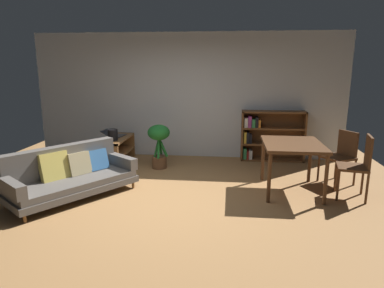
{
  "coord_description": "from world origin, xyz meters",
  "views": [
    {
      "loc": [
        0.92,
        -4.76,
        1.99
      ],
      "look_at": [
        0.37,
        0.26,
        0.83
      ],
      "focal_mm": 31.8,
      "sensor_mm": 36.0,
      "label": 1
    }
  ],
  "objects_px": {
    "dining_chair_far": "(341,154)",
    "bookshelf": "(268,135)",
    "open_laptop": "(114,135)",
    "dining_chair_near": "(359,163)",
    "media_console": "(117,152)",
    "desk_speaker": "(113,135)",
    "potted_floor_plant": "(159,141)",
    "dining_table": "(293,148)",
    "fabric_couch": "(70,174)"
  },
  "relations": [
    {
      "from": "potted_floor_plant",
      "to": "dining_table",
      "type": "xyz_separation_m",
      "value": [
        2.38,
        -1.05,
        0.16
      ]
    },
    {
      "from": "media_console",
      "to": "dining_chair_far",
      "type": "height_order",
      "value": "dining_chair_far"
    },
    {
      "from": "dining_table",
      "to": "bookshelf",
      "type": "relative_size",
      "value": 0.85
    },
    {
      "from": "open_laptop",
      "to": "bookshelf",
      "type": "height_order",
      "value": "bookshelf"
    },
    {
      "from": "dining_chair_far",
      "to": "bookshelf",
      "type": "xyz_separation_m",
      "value": [
        -1.09,
        1.39,
        0.02
      ]
    },
    {
      "from": "media_console",
      "to": "dining_chair_near",
      "type": "bearing_deg",
      "value": -17.14
    },
    {
      "from": "open_laptop",
      "to": "dining_table",
      "type": "relative_size",
      "value": 0.43
    },
    {
      "from": "dining_table",
      "to": "desk_speaker",
      "type": "bearing_deg",
      "value": 164.98
    },
    {
      "from": "open_laptop",
      "to": "dining_chair_near",
      "type": "height_order",
      "value": "dining_chair_near"
    },
    {
      "from": "fabric_couch",
      "to": "media_console",
      "type": "height_order",
      "value": "fabric_couch"
    },
    {
      "from": "desk_speaker",
      "to": "dining_chair_near",
      "type": "xyz_separation_m",
      "value": [
        4.2,
        -1.06,
        -0.13
      ]
    },
    {
      "from": "fabric_couch",
      "to": "dining_chair_near",
      "type": "relative_size",
      "value": 2.05
    },
    {
      "from": "dining_table",
      "to": "dining_chair_far",
      "type": "distance_m",
      "value": 1.08
    },
    {
      "from": "potted_floor_plant",
      "to": "dining_chair_near",
      "type": "distance_m",
      "value": 3.55
    },
    {
      "from": "potted_floor_plant",
      "to": "bookshelf",
      "type": "height_order",
      "value": "bookshelf"
    },
    {
      "from": "potted_floor_plant",
      "to": "bookshelf",
      "type": "xyz_separation_m",
      "value": [
        2.21,
        0.86,
        -0.02
      ]
    },
    {
      "from": "open_laptop",
      "to": "dining_chair_near",
      "type": "relative_size",
      "value": 0.49
    },
    {
      "from": "open_laptop",
      "to": "potted_floor_plant",
      "type": "distance_m",
      "value": 1.02
    },
    {
      "from": "potted_floor_plant",
      "to": "dining_table",
      "type": "relative_size",
      "value": 0.77
    },
    {
      "from": "fabric_couch",
      "to": "open_laptop",
      "type": "xyz_separation_m",
      "value": [
        0.09,
        1.86,
        0.27
      ]
    },
    {
      "from": "desk_speaker",
      "to": "dining_chair_far",
      "type": "height_order",
      "value": "dining_chair_far"
    },
    {
      "from": "open_laptop",
      "to": "desk_speaker",
      "type": "bearing_deg",
      "value": -74.61
    },
    {
      "from": "open_laptop",
      "to": "dining_chair_near",
      "type": "bearing_deg",
      "value": -19.02
    },
    {
      "from": "potted_floor_plant",
      "to": "dining_chair_near",
      "type": "xyz_separation_m",
      "value": [
        3.33,
        -1.24,
        0.0
      ]
    },
    {
      "from": "media_console",
      "to": "dining_table",
      "type": "bearing_deg",
      "value": -18.75
    },
    {
      "from": "media_console",
      "to": "desk_speaker",
      "type": "distance_m",
      "value": 0.47
    },
    {
      "from": "open_laptop",
      "to": "dining_chair_far",
      "type": "relative_size",
      "value": 0.53
    },
    {
      "from": "dining_chair_near",
      "to": "bookshelf",
      "type": "relative_size",
      "value": 0.74
    },
    {
      "from": "open_laptop",
      "to": "dining_chair_far",
      "type": "bearing_deg",
      "value": -10.26
    },
    {
      "from": "fabric_couch",
      "to": "desk_speaker",
      "type": "height_order",
      "value": "desk_speaker"
    },
    {
      "from": "dining_table",
      "to": "bookshelf",
      "type": "distance_m",
      "value": 1.92
    },
    {
      "from": "potted_floor_plant",
      "to": "dining_chair_far",
      "type": "distance_m",
      "value": 3.34
    },
    {
      "from": "desk_speaker",
      "to": "dining_chair_near",
      "type": "distance_m",
      "value": 4.33
    },
    {
      "from": "bookshelf",
      "to": "open_laptop",
      "type": "bearing_deg",
      "value": -169.19
    },
    {
      "from": "bookshelf",
      "to": "media_console",
      "type": "bearing_deg",
      "value": -165.52
    },
    {
      "from": "media_console",
      "to": "dining_chair_far",
      "type": "xyz_separation_m",
      "value": [
        4.18,
        -0.59,
        0.23
      ]
    },
    {
      "from": "fabric_couch",
      "to": "open_laptop",
      "type": "height_order",
      "value": "fabric_couch"
    },
    {
      "from": "desk_speaker",
      "to": "dining_chair_far",
      "type": "bearing_deg",
      "value": -4.81
    },
    {
      "from": "dining_table",
      "to": "bookshelf",
      "type": "bearing_deg",
      "value": 95.12
    },
    {
      "from": "media_console",
      "to": "dining_chair_far",
      "type": "distance_m",
      "value": 4.23
    },
    {
      "from": "dining_chair_far",
      "to": "open_laptop",
      "type": "bearing_deg",
      "value": 169.74
    },
    {
      "from": "potted_floor_plant",
      "to": "bookshelf",
      "type": "relative_size",
      "value": 0.66
    },
    {
      "from": "fabric_couch",
      "to": "bookshelf",
      "type": "height_order",
      "value": "bookshelf"
    },
    {
      "from": "desk_speaker",
      "to": "bookshelf",
      "type": "xyz_separation_m",
      "value": [
        3.08,
        1.04,
        -0.15
      ]
    },
    {
      "from": "media_console",
      "to": "bookshelf",
      "type": "height_order",
      "value": "bookshelf"
    },
    {
      "from": "desk_speaker",
      "to": "media_console",
      "type": "bearing_deg",
      "value": 93.69
    },
    {
      "from": "media_console",
      "to": "dining_chair_near",
      "type": "height_order",
      "value": "dining_chair_near"
    },
    {
      "from": "open_laptop",
      "to": "potted_floor_plant",
      "type": "relative_size",
      "value": 0.55
    },
    {
      "from": "potted_floor_plant",
      "to": "bookshelf",
      "type": "distance_m",
      "value": 2.37
    },
    {
      "from": "dining_table",
      "to": "dining_chair_near",
      "type": "height_order",
      "value": "dining_chair_near"
    }
  ]
}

